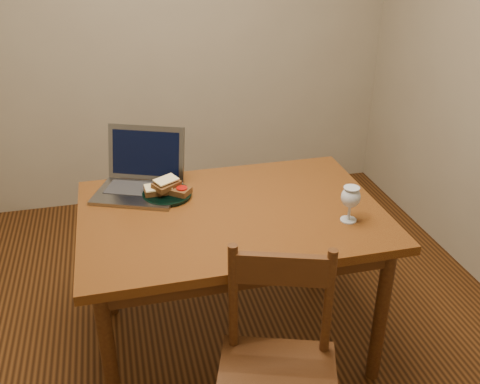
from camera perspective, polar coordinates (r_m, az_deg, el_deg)
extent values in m
cube|color=black|center=(2.78, -3.34, -15.34)|extent=(3.20, 3.20, 0.02)
cube|color=gray|center=(3.69, -8.87, 18.07)|extent=(3.20, 0.02, 2.60)
cube|color=#4A1F0C|center=(2.33, -0.90, -2.45)|extent=(1.30, 0.90, 0.04)
cylinder|color=#35180B|center=(2.21, -13.73, -17.24)|extent=(0.06, 0.06, 0.70)
cylinder|color=#35180B|center=(2.43, 14.78, -12.60)|extent=(0.06, 0.06, 0.70)
cylinder|color=#35180B|center=(2.79, -14.15, -6.70)|extent=(0.06, 0.06, 0.70)
cylinder|color=#35180B|center=(2.97, 8.31, -3.87)|extent=(0.06, 0.06, 0.70)
cube|color=#35180B|center=(1.98, 3.98, -19.61)|extent=(0.52, 0.51, 0.04)
cube|color=#35180B|center=(1.86, 4.47, -8.24)|extent=(0.33, 0.14, 0.12)
cylinder|color=black|center=(2.45, -7.77, -0.30)|extent=(0.22, 0.22, 0.02)
cube|color=slate|center=(2.48, -10.92, -0.17)|extent=(0.44, 0.38, 0.02)
cube|color=slate|center=(2.57, -9.99, 4.17)|extent=(0.37, 0.22, 0.25)
cube|color=black|center=(2.57, -9.99, 4.17)|extent=(0.32, 0.18, 0.20)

